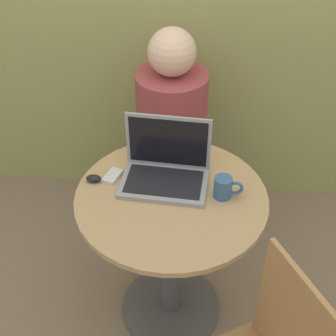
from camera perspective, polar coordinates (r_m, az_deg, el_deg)
name	(u,v)px	position (r m, az deg, el deg)	size (l,w,h in m)	color
ground_plane	(171,307)	(2.46, 0.32, -16.62)	(12.00, 12.00, 0.00)	#7F6B56
round_table	(171,235)	(2.04, 0.38, -8.17)	(0.78, 0.78, 0.77)	#4C4C51
laptop	(165,168)	(1.91, -0.31, -0.01)	(0.37, 0.25, 0.27)	gray
cell_phone	(113,176)	(1.96, -6.77, -0.97)	(0.08, 0.11, 0.02)	silver
computer_mouse	(94,178)	(1.95, -9.06, -1.27)	(0.06, 0.04, 0.03)	black
coffee_cup	(224,187)	(1.85, 6.85, -2.36)	(0.12, 0.07, 0.09)	#335684
person_seated	(172,146)	(2.58, 0.51, 2.73)	(0.36, 0.56, 1.20)	#3D4766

